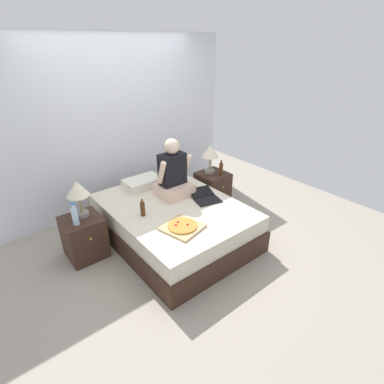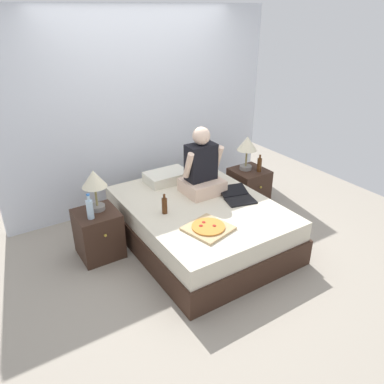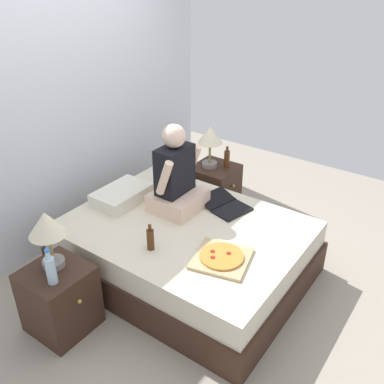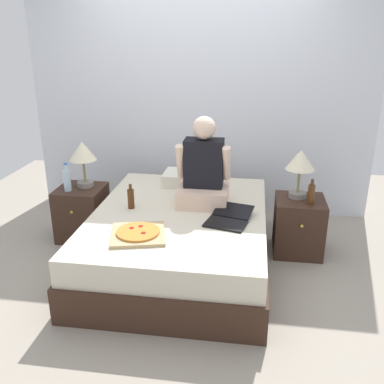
% 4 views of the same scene
% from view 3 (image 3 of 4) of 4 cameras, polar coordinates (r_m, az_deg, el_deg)
% --- Properties ---
extents(ground_plane, '(5.74, 5.74, 0.00)m').
position_cam_3_polar(ground_plane, '(3.90, -0.80, -10.55)').
color(ground_plane, '#9E9384').
extents(wall_back, '(3.74, 0.12, 2.50)m').
position_cam_3_polar(wall_back, '(4.15, -16.41, 10.54)').
color(wall_back, silver).
rests_on(wall_back, ground).
extents(bed, '(1.51, 1.98, 0.50)m').
position_cam_3_polar(bed, '(3.75, -0.82, -7.61)').
color(bed, '#382319').
rests_on(bed, ground).
extents(nightstand_left, '(0.44, 0.47, 0.53)m').
position_cam_3_polar(nightstand_left, '(3.39, -17.21, -13.47)').
color(nightstand_left, '#382319').
rests_on(nightstand_left, ground).
extents(lamp_on_left_nightstand, '(0.26, 0.26, 0.45)m').
position_cam_3_polar(lamp_on_left_nightstand, '(3.10, -18.80, -4.54)').
color(lamp_on_left_nightstand, gray).
rests_on(lamp_on_left_nightstand, nightstand_left).
extents(water_bottle, '(0.07, 0.07, 0.28)m').
position_cam_3_polar(water_bottle, '(3.07, -18.32, -9.77)').
color(water_bottle, silver).
rests_on(water_bottle, nightstand_left).
extents(nightstand_right, '(0.44, 0.47, 0.53)m').
position_cam_3_polar(nightstand_right, '(4.66, 3.00, 0.48)').
color(nightstand_right, '#382319').
rests_on(nightstand_right, ground).
extents(lamp_on_right_nightstand, '(0.26, 0.26, 0.45)m').
position_cam_3_polar(lamp_on_right_nightstand, '(4.41, 2.43, 7.25)').
color(lamp_on_right_nightstand, gray).
rests_on(lamp_on_right_nightstand, nightstand_right).
extents(beer_bottle, '(0.06, 0.06, 0.23)m').
position_cam_3_polar(beer_bottle, '(4.51, 4.67, 4.48)').
color(beer_bottle, '#512D14').
rests_on(beer_bottle, nightstand_right).
extents(pillow, '(0.52, 0.34, 0.12)m').
position_cam_3_polar(pillow, '(3.96, -9.31, -0.39)').
color(pillow, silver).
rests_on(pillow, bed).
extents(person_seated, '(0.47, 0.40, 0.78)m').
position_cam_3_polar(person_seated, '(3.70, -2.12, 1.75)').
color(person_seated, beige).
rests_on(person_seated, bed).
extents(laptop, '(0.41, 0.48, 0.07)m').
position_cam_3_polar(laptop, '(3.83, 4.68, -1.90)').
color(laptop, black).
rests_on(laptop, bed).
extents(pizza_box, '(0.48, 0.48, 0.05)m').
position_cam_3_polar(pizza_box, '(3.21, 3.96, -8.75)').
color(pizza_box, tan).
rests_on(pizza_box, bed).
extents(beer_bottle_on_bed, '(0.06, 0.06, 0.22)m').
position_cam_3_polar(beer_bottle_on_bed, '(3.28, -5.57, -6.25)').
color(beer_bottle_on_bed, '#4C2811').
rests_on(beer_bottle_on_bed, bed).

